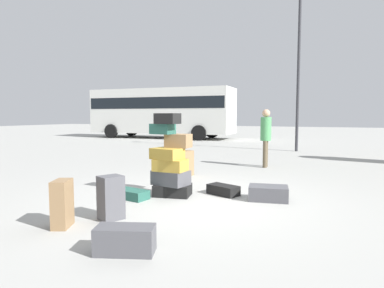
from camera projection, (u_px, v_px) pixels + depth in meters
The scene contains 12 objects.
ground_plane at pixel (193, 199), 5.85m from camera, with size 80.00×80.00×0.00m, color #9E9E99.
suitcase_tower at pixel (171, 163), 6.06m from camera, with size 0.78×0.60×1.51m.
suitcase_teal_upright_blue at pixel (128, 194), 5.93m from camera, with size 0.77×0.31×0.16m, color #26594C.
suitcase_charcoal_right_side at pixel (111, 198), 4.70m from camera, with size 0.27×0.31×0.62m, color #4C4C51.
suitcase_charcoal_white_trunk at pixel (268, 193), 5.78m from camera, with size 0.66×0.43×0.25m, color #4C4C51.
suitcase_charcoal_foreground_far at pixel (125, 240), 3.55m from camera, with size 0.63×0.30×0.29m, color #4C4C51.
suitcase_brown_foreground_near at pixel (62, 204), 4.37m from camera, with size 0.19×0.35×0.63m, color olive.
suitcase_black_left_side at pixel (223, 190), 6.18m from camera, with size 0.58×0.30×0.18m, color black.
suitcase_brown_behind_tower at pixel (185, 163), 8.07m from camera, with size 0.22×0.41×0.61m, color olive.
person_bearded_onlooker at pixel (266, 133), 9.43m from camera, with size 0.30×0.34×1.64m.
parked_bus at pixel (162, 110), 21.62m from camera, with size 9.41×2.99×3.15m.
lamp_post at pixel (299, 40), 13.35m from camera, with size 0.36×0.36×7.02m.
Camera 1 is at (2.23, -5.29, 1.47)m, focal length 31.23 mm.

